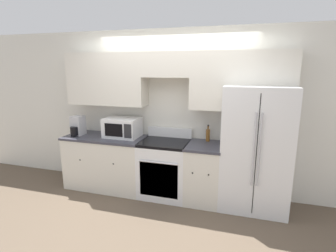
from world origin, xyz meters
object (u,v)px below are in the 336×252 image
oven_range (165,168)px  refrigerator (255,148)px  bottle (208,135)px  microwave (122,127)px

oven_range → refrigerator: (1.34, 0.05, 0.44)m
refrigerator → bottle: refrigerator is taller
oven_range → refrigerator: 1.41m
microwave → bottle: (1.39, 0.14, -0.05)m
oven_range → refrigerator: size_ratio=0.59×
bottle → refrigerator: bearing=-13.5°
microwave → bottle: bearing=5.8°
oven_range → microwave: (-0.75, 0.08, 0.60)m
refrigerator → microwave: refrigerator is taller
refrigerator → oven_range: bearing=-177.9°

